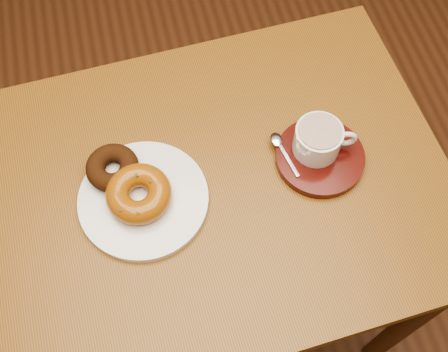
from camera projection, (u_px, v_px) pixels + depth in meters
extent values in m
plane|color=#58311B|center=(291.00, 237.00, 1.88)|extent=(6.00, 6.00, 0.00)
cube|color=brown|center=(214.00, 187.00, 1.06)|extent=(0.92, 0.71, 0.03)
cylinder|color=#432513|center=(408.00, 323.00, 1.35)|extent=(0.05, 0.05, 0.80)
cylinder|color=#432513|center=(44.00, 202.00, 1.50)|extent=(0.05, 0.05, 0.80)
cylinder|color=#432513|center=(321.00, 130.00, 1.61)|extent=(0.05, 0.05, 0.80)
cylinder|color=white|center=(144.00, 199.00, 1.02)|extent=(0.26, 0.26, 0.01)
torus|color=black|center=(113.00, 168.00, 1.02)|extent=(0.10, 0.10, 0.04)
torus|color=#945110|center=(139.00, 194.00, 1.00)|extent=(0.14, 0.14, 0.04)
cube|color=#473517|center=(158.00, 185.00, 0.98)|extent=(0.01, 0.01, 0.00)
cube|color=#473517|center=(152.00, 175.00, 0.99)|extent=(0.01, 0.01, 0.00)
cube|color=#473517|center=(140.00, 170.00, 1.00)|extent=(0.01, 0.01, 0.00)
cube|color=#473517|center=(127.00, 173.00, 0.99)|extent=(0.01, 0.01, 0.00)
cube|color=#473517|center=(118.00, 182.00, 0.99)|extent=(0.01, 0.01, 0.00)
cube|color=#473517|center=(116.00, 194.00, 0.97)|extent=(0.01, 0.01, 0.00)
cube|color=#473517|center=(122.00, 204.00, 0.97)|extent=(0.01, 0.01, 0.00)
cube|color=#473517|center=(134.00, 209.00, 0.96)|extent=(0.01, 0.01, 0.00)
cube|color=#473517|center=(147.00, 206.00, 0.96)|extent=(0.01, 0.01, 0.00)
cube|color=#473517|center=(157.00, 196.00, 0.97)|extent=(0.01, 0.01, 0.00)
cylinder|color=#3C0C08|center=(320.00, 157.00, 1.06)|extent=(0.22, 0.22, 0.02)
cylinder|color=white|center=(318.00, 140.00, 1.03)|extent=(0.09, 0.09, 0.06)
cylinder|color=#5A2C1F|center=(320.00, 131.00, 1.01)|extent=(0.08, 0.08, 0.00)
torus|color=white|center=(346.00, 139.00, 1.03)|extent=(0.04, 0.02, 0.04)
ellipsoid|color=silver|center=(276.00, 139.00, 1.06)|extent=(0.02, 0.03, 0.01)
cube|color=silver|center=(288.00, 159.00, 1.05)|extent=(0.02, 0.08, 0.00)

